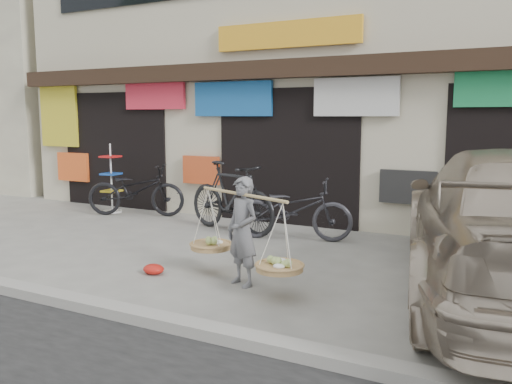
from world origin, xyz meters
The scene contains 9 objects.
ground centered at (0.00, 0.00, 0.00)m, with size 70.00×70.00×0.00m, color gray.
kerb centered at (0.00, -2.00, 0.06)m, with size 70.00×0.25×0.12m, color gray.
shophouse_block centered at (0.00, 6.42, 3.45)m, with size 14.00×6.32×7.00m.
street_vendor centered at (1.18, -0.40, 0.63)m, with size 1.85×1.08×1.40m.
bike_0 centered at (-3.27, 2.78, 0.56)m, with size 0.75×2.14×1.12m, color black.
bike_1 centered at (-0.59, 2.31, 0.66)m, with size 0.62×2.19×1.32m, color black.
bike_2 centered at (0.70, 2.26, 0.54)m, with size 0.72×2.06×1.08m, color #2B2A30.
display_rack centered at (-4.03, 2.84, 0.62)m, with size 0.43×0.43×1.55m.
red_bag centered at (-0.13, -0.56, 0.07)m, with size 0.31×0.25×0.14m, color red.
Camera 1 is at (4.49, -6.26, 2.16)m, focal length 38.00 mm.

